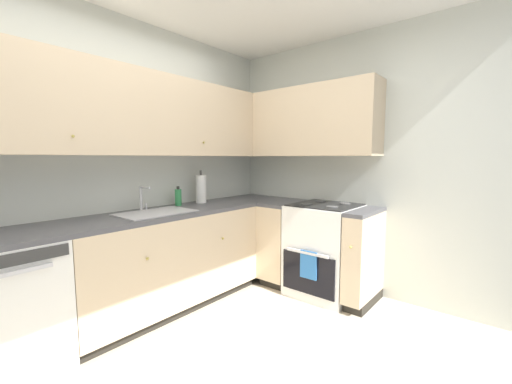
{
  "coord_description": "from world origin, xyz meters",
  "views": [
    {
      "loc": [
        -1.23,
        -1.28,
        1.37
      ],
      "look_at": [
        0.99,
        0.58,
        1.06
      ],
      "focal_mm": 22.37,
      "sensor_mm": 36.0,
      "label": 1
    }
  ],
  "objects_px": {
    "oven_range": "(325,249)",
    "soap_bottle": "(178,197)",
    "dishwasher": "(5,309)",
    "paper_towel_roll": "(201,189)"
  },
  "relations": [
    {
      "from": "dishwasher",
      "to": "soap_bottle",
      "type": "bearing_deg",
      "value": 7.09
    },
    {
      "from": "dishwasher",
      "to": "paper_towel_roll",
      "type": "height_order",
      "value": "paper_towel_roll"
    },
    {
      "from": "soap_bottle",
      "to": "dishwasher",
      "type": "bearing_deg",
      "value": -172.91
    },
    {
      "from": "dishwasher",
      "to": "paper_towel_roll",
      "type": "relative_size",
      "value": 2.47
    },
    {
      "from": "dishwasher",
      "to": "soap_bottle",
      "type": "height_order",
      "value": "soap_bottle"
    },
    {
      "from": "dishwasher",
      "to": "soap_bottle",
      "type": "relative_size",
      "value": 4.51
    },
    {
      "from": "dishwasher",
      "to": "soap_bottle",
      "type": "xyz_separation_m",
      "value": [
        1.45,
        0.18,
        0.55
      ]
    },
    {
      "from": "dishwasher",
      "to": "oven_range",
      "type": "distance_m",
      "value": 2.57
    },
    {
      "from": "dishwasher",
      "to": "paper_towel_roll",
      "type": "xyz_separation_m",
      "value": [
        1.73,
        0.16,
        0.61
      ]
    },
    {
      "from": "oven_range",
      "to": "soap_bottle",
      "type": "bearing_deg",
      "value": 130.16
    }
  ]
}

